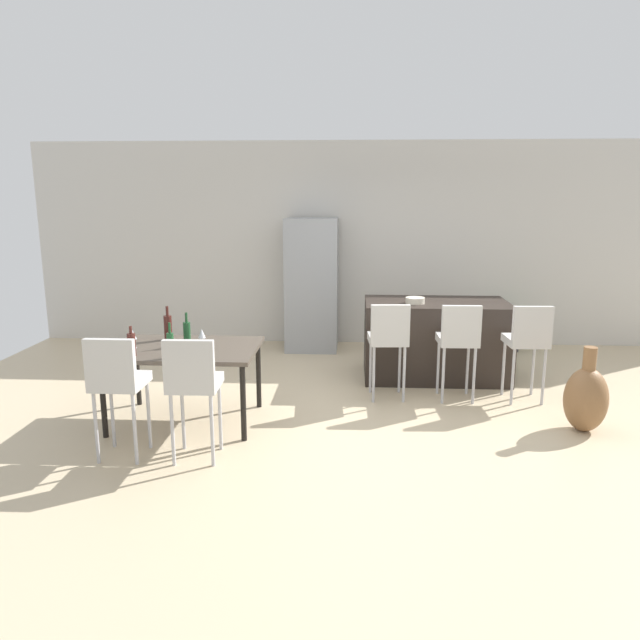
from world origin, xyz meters
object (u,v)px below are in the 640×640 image
wine_bottle_far (168,327)px  refrigerator (312,284)px  dining_chair_near (117,378)px  potted_plant (511,326)px  dining_table (184,353)px  wine_bottle_middle (131,344)px  fruit_bowl (415,300)px  bar_chair_middle (459,337)px  wine_glass_end (202,334)px  bar_chair_right (528,338)px  floor_vase (586,398)px  wine_glass_right (133,335)px  bar_chair_left (389,336)px  dining_chair_far (193,379)px  kitchen_island (435,340)px  wine_bottle_near (170,345)px  wine_bottle_left (187,333)px

wine_bottle_far → refrigerator: 2.86m
dining_chair_near → potted_plant: size_ratio=1.74×
dining_table → wine_bottle_middle: wine_bottle_middle is taller
potted_plant → fruit_bowl: bearing=-136.9°
bar_chair_middle → wine_glass_end: 2.63m
wine_bottle_middle → fruit_bowl: bearing=33.5°
bar_chair_right → floor_vase: (0.34, -0.77, -0.38)m
wine_bottle_middle → wine_glass_right: wine_bottle_middle is taller
dining_table → wine_glass_right: size_ratio=7.96×
wine_glass_end → wine_glass_right: bearing=-172.4°
bar_chair_left → dining_chair_far: bearing=-136.2°
wine_bottle_far → bar_chair_middle: bearing=8.9°
dining_chair_near → wine_bottle_middle: dining_chair_near is taller
kitchen_island → wine_bottle_near: size_ratio=5.25×
bar_chair_left → wine_bottle_far: 2.26m
wine_bottle_middle → potted_plant: size_ratio=0.45×
wine_glass_right → floor_vase: bearing=0.3°
dining_chair_near → wine_bottle_near: bearing=56.9°
dining_table → floor_vase: size_ratio=1.73×
wine_bottle_left → fruit_bowl: wine_bottle_left is taller
bar_chair_left → bar_chair_right: (1.44, -0.00, 0.00)m
dining_chair_near → dining_chair_far: same height
wine_bottle_middle → refrigerator: refrigerator is taller
kitchen_island → refrigerator: (-1.56, 1.27, 0.46)m
dining_table → dining_chair_far: bearing=-69.8°
bar_chair_middle → fruit_bowl: (-0.39, 0.71, 0.26)m
dining_chair_far → wine_bottle_left: size_ratio=3.25×
wine_bottle_far → wine_glass_right: bearing=-125.0°
wine_bottle_near → wine_bottle_left: (0.03, 0.43, 0.00)m
dining_table → fruit_bowl: size_ratio=6.30×
bar_chair_middle → bar_chair_right: 0.71m
bar_chair_middle → potted_plant: bar_chair_middle is taller
bar_chair_left → wine_glass_end: size_ratio=6.03×
wine_bottle_near → wine_bottle_middle: bearing=172.5°
bar_chair_left → potted_plant: size_ratio=1.74×
floor_vase → potted_plant: bearing=88.9°
bar_chair_left → wine_bottle_left: size_ratio=3.25×
wine_bottle_near → potted_plant: (3.81, 3.22, -0.50)m
bar_chair_right → floor_vase: 0.92m
dining_chair_near → fruit_bowl: 3.49m
bar_chair_left → potted_plant: 2.81m
dining_table → bar_chair_right: bearing=12.2°
bar_chair_left → dining_chair_near: same height
dining_chair_near → wine_bottle_middle: bearing=96.9°
wine_bottle_near → potted_plant: size_ratio=0.53×
wine_glass_right → wine_glass_end: 0.64m
wine_glass_right → wine_bottle_far: bearing=55.0°
bar_chair_right → fruit_bowl: bearing=147.3°
kitchen_island → floor_vase: bearing=-54.0°
bar_chair_left → dining_chair_near: size_ratio=1.00×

